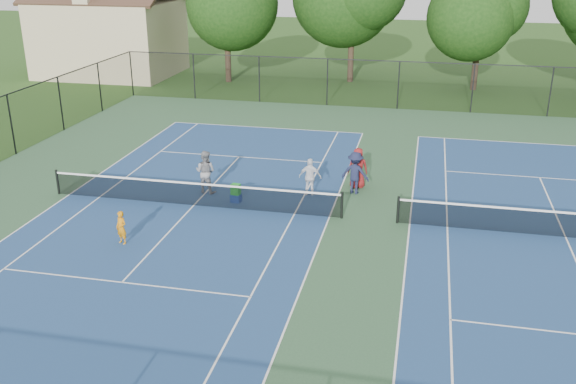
% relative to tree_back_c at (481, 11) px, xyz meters
% --- Properties ---
extents(ground, '(140.00, 140.00, 0.00)m').
position_rel_tree_back_c_xyz_m(ground, '(-5.00, -25.00, -5.48)').
color(ground, '#234716').
rests_on(ground, ground).
extents(court_pad, '(36.00, 36.00, 0.01)m').
position_rel_tree_back_c_xyz_m(court_pad, '(-5.00, -25.00, -5.48)').
color(court_pad, '#2D5135').
rests_on(court_pad, ground).
extents(tennis_court_left, '(12.00, 23.83, 1.07)m').
position_rel_tree_back_c_xyz_m(tennis_court_left, '(-12.00, -25.00, -5.38)').
color(tennis_court_left, navy).
rests_on(tennis_court_left, ground).
extents(tennis_court_right, '(12.00, 23.83, 1.07)m').
position_rel_tree_back_c_xyz_m(tennis_court_right, '(2.00, -25.00, -5.38)').
color(tennis_court_right, navy).
rests_on(tennis_court_right, ground).
extents(perimeter_fence, '(36.08, 36.08, 3.02)m').
position_rel_tree_back_c_xyz_m(perimeter_fence, '(-5.00, -25.00, -3.88)').
color(perimeter_fence, black).
rests_on(perimeter_fence, ground).
extents(tree_back_c, '(6.00, 6.00, 8.40)m').
position_rel_tree_back_c_xyz_m(tree_back_c, '(0.00, 0.00, 0.00)').
color(tree_back_c, '#2D2116').
rests_on(tree_back_c, ground).
extents(clapboard_house, '(10.80, 8.10, 7.65)m').
position_rel_tree_back_c_xyz_m(clapboard_house, '(-28.00, -0.00, -2.39)').
color(clapboard_house, tan).
rests_on(clapboard_house, ground).
extents(child_player, '(0.51, 0.43, 1.20)m').
position_rel_tree_back_c_xyz_m(child_player, '(-13.22, -28.81, -4.88)').
color(child_player, orange).
rests_on(child_player, ground).
extents(instructor, '(0.98, 0.82, 1.82)m').
position_rel_tree_back_c_xyz_m(instructor, '(-11.99, -23.48, -4.57)').
color(instructor, gray).
rests_on(instructor, ground).
extents(bystander_a, '(0.93, 0.39, 1.59)m').
position_rel_tree_back_c_xyz_m(bystander_a, '(-7.67, -22.85, -4.69)').
color(bystander_a, white).
rests_on(bystander_a, ground).
extents(bystander_b, '(1.26, 0.85, 1.80)m').
position_rel_tree_back_c_xyz_m(bystander_b, '(-5.89, -22.24, -4.58)').
color(bystander_b, '#1A1E39').
rests_on(bystander_b, ground).
extents(bystander_c, '(0.96, 0.73, 1.75)m').
position_rel_tree_back_c_xyz_m(bystander_c, '(-5.86, -21.54, -4.61)').
color(bystander_c, maroon).
rests_on(bystander_c, ground).
extents(ball_crate, '(0.44, 0.38, 0.33)m').
position_rel_tree_back_c_xyz_m(ball_crate, '(-10.46, -24.26, -5.32)').
color(ball_crate, navy).
rests_on(ball_crate, ground).
extents(ball_hopper, '(0.38, 0.34, 0.44)m').
position_rel_tree_back_c_xyz_m(ball_hopper, '(-10.46, -24.26, -4.93)').
color(ball_hopper, green).
rests_on(ball_hopper, ball_crate).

